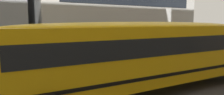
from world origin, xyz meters
name	(u,v)px	position (x,y,z in m)	size (l,w,h in m)	color
ground_plane	(78,86)	(0.00, 0.00, 0.00)	(400.00, 400.00, 0.00)	#424244
sidewalk_far	(46,60)	(0.00, 7.22, 0.01)	(120.00, 3.00, 0.01)	gray
lane_centreline	(78,86)	(0.00, 0.00, 0.00)	(110.00, 0.16, 0.01)	silver
school_bus	(140,51)	(2.02, -1.90, 1.70)	(12.89, 3.24, 2.87)	yellow
parked_car_maroon_under_tree	(184,44)	(12.00, 4.41, 0.84)	(3.90, 1.89, 1.64)	maroon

